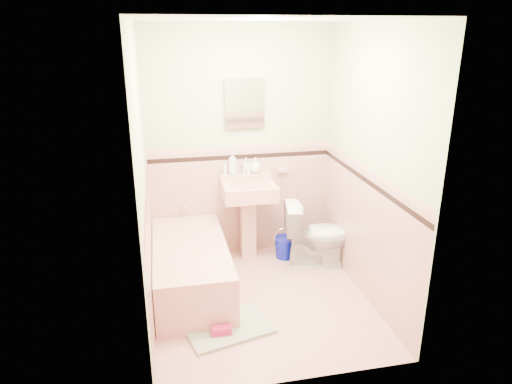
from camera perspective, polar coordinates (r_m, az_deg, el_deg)
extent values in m
plane|color=#DE9E91|center=(4.53, 0.67, -13.06)|extent=(2.20, 2.20, 0.00)
plane|color=white|center=(3.83, 0.82, 20.39)|extent=(2.20, 2.20, 0.00)
plane|color=#F5E6C8|center=(5.05, -2.00, 5.80)|extent=(2.50, 0.00, 2.50)
plane|color=#F5E6C8|center=(3.01, 5.32, -3.81)|extent=(2.50, 0.00, 2.50)
plane|color=#F5E6C8|center=(3.92, -13.67, 1.28)|extent=(0.00, 2.50, 2.50)
plane|color=#F5E6C8|center=(4.33, 13.78, 2.96)|extent=(0.00, 2.50, 2.50)
plane|color=#E1A497|center=(5.23, -1.89, -1.17)|extent=(2.00, 0.00, 2.00)
plane|color=#E1A497|center=(3.33, 4.91, -14.09)|extent=(2.00, 0.00, 2.00)
plane|color=#E1A497|center=(4.16, -12.80, -7.25)|extent=(0.00, 2.20, 2.20)
plane|color=#E1A497|center=(4.54, 13.00, -4.94)|extent=(0.00, 2.20, 2.20)
plane|color=black|center=(5.06, -1.95, 4.32)|extent=(2.00, 0.00, 2.00)
plane|color=black|center=(3.08, 5.15, -5.91)|extent=(2.00, 0.00, 2.00)
plane|color=black|center=(3.96, -13.27, -0.49)|extent=(0.00, 2.20, 2.20)
plane|color=black|center=(4.36, 13.43, 1.31)|extent=(0.00, 2.20, 2.20)
plane|color=#DE978F|center=(5.04, -1.96, 5.42)|extent=(2.00, 0.00, 2.00)
plane|color=#DE978F|center=(3.04, 5.21, -4.20)|extent=(2.00, 0.00, 2.00)
plane|color=#DE978F|center=(3.93, -13.38, 0.88)|extent=(0.00, 2.20, 2.20)
plane|color=#DE978F|center=(4.33, 13.54, 2.57)|extent=(0.00, 2.20, 2.20)
cube|color=#D99A8D|center=(4.63, -7.96, -9.31)|extent=(0.70, 1.50, 0.45)
cylinder|color=silver|center=(5.12, -8.79, -1.50)|extent=(0.04, 0.12, 0.04)
cylinder|color=silver|center=(5.04, -1.20, 2.25)|extent=(0.02, 0.02, 0.10)
cube|color=white|center=(4.94, -1.42, 10.83)|extent=(0.39, 0.04, 0.49)
cube|color=#D99A8D|center=(5.19, 3.24, 2.72)|extent=(0.11, 0.06, 0.04)
imported|color=#B2B2B2|center=(5.02, -2.89, 3.55)|extent=(0.11, 0.11, 0.25)
imported|color=#B2B2B2|center=(5.06, -1.23, 3.23)|extent=(0.09, 0.09, 0.17)
imported|color=#B2B2B2|center=(5.08, -0.10, 3.29)|extent=(0.16, 0.16, 0.17)
cylinder|color=white|center=(5.03, -3.85, 2.78)|extent=(0.04, 0.04, 0.12)
imported|color=white|center=(5.03, 7.54, -5.19)|extent=(0.75, 0.51, 0.71)
cube|color=gray|center=(4.16, -3.46, -16.23)|extent=(0.80, 0.63, 0.03)
cube|color=#BF1E59|center=(4.05, -4.24, -16.54)|extent=(0.17, 0.08, 0.07)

